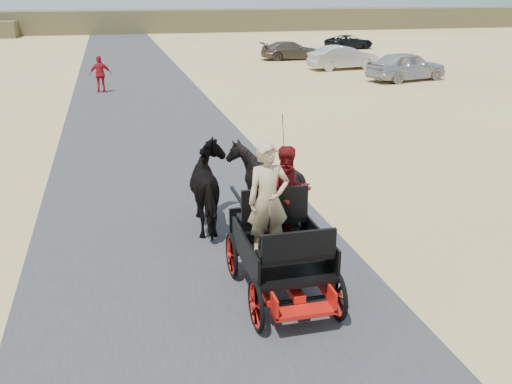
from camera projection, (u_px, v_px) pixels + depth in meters
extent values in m
plane|color=tan|center=(230.00, 368.00, 7.43)|extent=(140.00, 140.00, 0.00)
cube|color=#38383A|center=(230.00, 368.00, 7.43)|extent=(6.00, 140.00, 0.01)
cube|color=brown|center=(117.00, 21.00, 63.62)|extent=(140.00, 6.00, 2.40)
imported|color=black|center=(213.00, 188.00, 11.58)|extent=(0.91, 2.01, 1.70)
imported|color=black|center=(265.00, 184.00, 11.84)|extent=(1.37, 1.54, 1.70)
imported|color=tan|center=(268.00, 200.00, 8.71)|extent=(0.66, 0.43, 1.80)
imported|color=#660C0F|center=(289.00, 193.00, 9.37)|extent=(0.77, 0.60, 1.58)
imported|color=#B5141D|center=(100.00, 74.00, 26.85)|extent=(1.05, 0.52, 1.73)
imported|color=#B2B2B7|center=(407.00, 66.00, 30.44)|extent=(4.80, 2.83, 1.53)
imported|color=#B2B2B7|center=(343.00, 57.00, 34.73)|extent=(4.42, 1.94, 1.41)
imported|color=brown|center=(291.00, 51.00, 39.51)|extent=(4.27, 1.82, 1.23)
imported|color=black|center=(349.00, 42.00, 46.49)|extent=(4.28, 2.58, 1.11)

